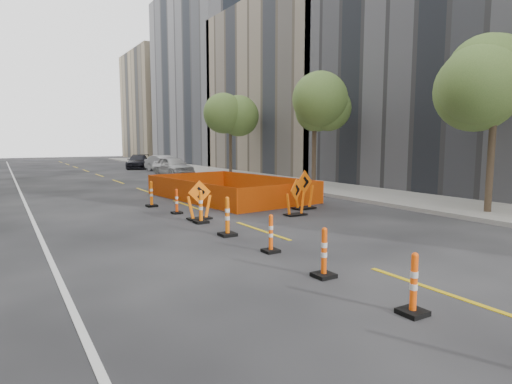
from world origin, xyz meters
TOP-DOWN VIEW (x-y plane):
  - ground_plane at (0.00, 0.00)m, footprint 140.00×140.00m
  - sidewalk_right at (9.00, 12.00)m, footprint 4.00×90.00m
  - bld_right_c at (17.00, 23.80)m, footprint 12.00×16.00m
  - bld_right_d at (17.00, 40.20)m, footprint 12.00×18.00m
  - bld_right_e at (17.00, 58.60)m, footprint 12.00×14.00m
  - tree_r_a at (8.40, 2.00)m, footprint 2.80×2.80m
  - tree_r_b at (8.40, 12.00)m, footprint 2.80×2.80m
  - tree_r_c at (8.40, 22.00)m, footprint 2.80×2.80m
  - channelizer_1 at (-1.27, -2.54)m, footprint 0.39×0.39m
  - channelizer_2 at (-1.26, -0.39)m, footprint 0.40×0.40m
  - channelizer_3 at (-1.12, 1.75)m, footprint 0.37×0.37m
  - channelizer_4 at (-1.20, 3.90)m, footprint 0.45×0.45m
  - channelizer_5 at (-1.07, 6.04)m, footprint 0.43×0.43m
  - channelizer_6 at (-1.10, 8.19)m, footprint 0.36×0.36m
  - channelizer_7 at (-1.38, 10.33)m, footprint 0.42×0.42m
  - chevron_sign_left at (-0.86, 6.66)m, footprint 0.93×0.59m
  - chevron_sign_center at (2.45, 5.61)m, footprint 1.04×0.86m
  - chevron_sign_right at (3.60, 6.62)m, footprint 1.14×0.84m
  - safety_fence at (2.54, 11.00)m, footprint 5.43×8.22m
  - parked_car_near at (4.76, 24.60)m, footprint 2.24×4.60m
  - parked_car_mid at (5.73, 29.53)m, footprint 2.35×4.45m
  - parked_car_far at (4.90, 34.55)m, footprint 3.52×4.98m

SIDE VIEW (x-z plane):
  - ground_plane at x=0.00m, z-range 0.00..0.00m
  - sidewalk_right at x=9.00m, z-range 0.00..0.15m
  - channelizer_6 at x=-1.10m, z-range 0.00..0.92m
  - channelizer_3 at x=-1.12m, z-range 0.00..0.94m
  - safety_fence at x=2.54m, z-range 0.00..0.97m
  - channelizer_1 at x=-1.27m, z-range 0.00..1.00m
  - channelizer_2 at x=-1.26m, z-range 0.00..1.01m
  - channelizer_7 at x=-1.38m, z-range 0.00..1.06m
  - channelizer_5 at x=-1.07m, z-range 0.00..1.09m
  - channelizer_4 at x=-1.20m, z-range 0.00..1.13m
  - parked_car_far at x=4.90m, z-range 0.00..1.34m
  - chevron_sign_center at x=2.45m, z-range 0.00..1.34m
  - chevron_sign_left at x=-0.86m, z-range 0.00..1.35m
  - parked_car_mid at x=5.73m, z-range 0.00..1.39m
  - parked_car_near at x=4.76m, z-range 0.00..1.51m
  - chevron_sign_right at x=3.60m, z-range 0.00..1.54m
  - tree_r_a at x=8.40m, z-range 1.55..7.50m
  - tree_r_b at x=8.40m, z-range 1.55..7.50m
  - tree_r_c at x=8.40m, z-range 1.55..7.50m
  - bld_right_c at x=17.00m, z-range 0.00..14.00m
  - bld_right_e at x=17.00m, z-range 0.00..16.00m
  - bld_right_d at x=17.00m, z-range 0.00..20.00m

